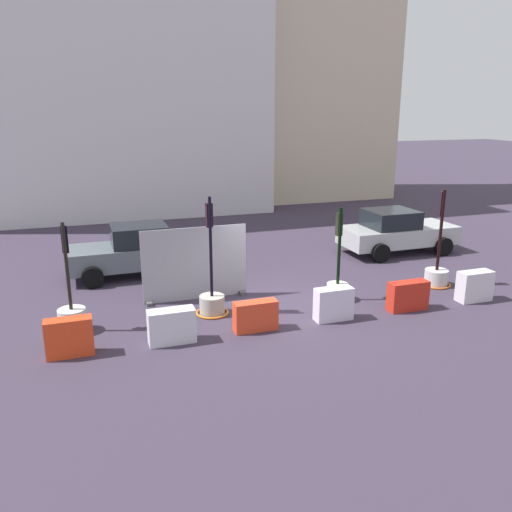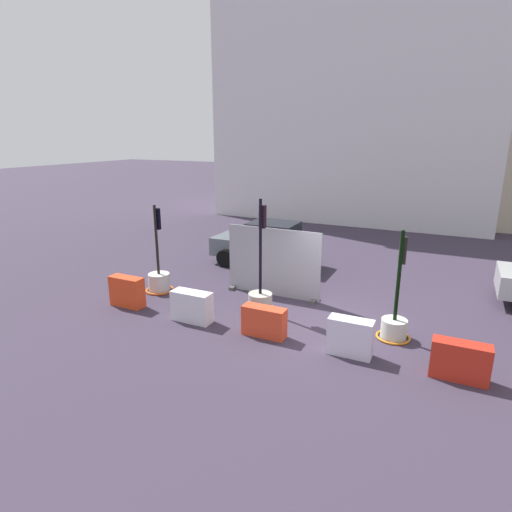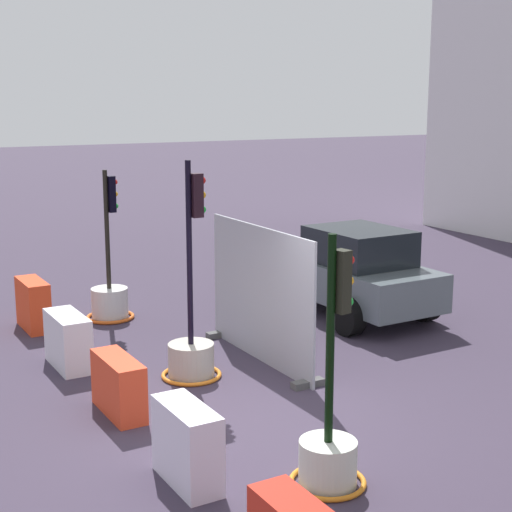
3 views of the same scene
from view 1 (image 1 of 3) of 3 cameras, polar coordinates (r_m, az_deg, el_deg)
name	(u,v)px [view 1 (image 1 of 3)]	position (r m, az deg, el deg)	size (l,w,h in m)	color
ground_plane	(278,306)	(14.97, 2.36, -5.45)	(120.00, 120.00, 0.00)	#3B3143
traffic_light_0	(72,316)	(14.03, -19.30, -6.13)	(0.90, 0.90, 2.80)	silver
traffic_light_1	(212,297)	(14.34, -4.80, -4.49)	(0.90, 0.90, 3.22)	#B4ADA0
traffic_light_2	(338,285)	(15.48, 8.81, -3.15)	(0.84, 0.84, 2.74)	silver
traffic_light_3	(437,272)	(17.47, 18.95, -1.66)	(0.93, 0.93, 3.03)	silver
construction_barrier_0	(69,337)	(12.71, -19.55, -8.30)	(1.05, 0.39, 0.89)	red
construction_barrier_1	(172,326)	(12.79, -9.11, -7.51)	(1.12, 0.45, 0.83)	silver
construction_barrier_2	(255,316)	(13.30, -0.06, -6.50)	(1.11, 0.39, 0.76)	#E24123
construction_barrier_3	(334,304)	(14.06, 8.39, -5.16)	(1.01, 0.41, 0.88)	silver
construction_barrier_4	(408,296)	(15.18, 16.11, -4.15)	(1.14, 0.41, 0.81)	red
construction_barrier_5	(475,286)	(16.50, 22.58, -3.02)	(1.02, 0.45, 0.88)	silver
car_grey_saloon	(132,251)	(17.88, -13.30, 0.52)	(4.01, 2.10, 1.69)	slate
car_silver_hatchback	(396,232)	(20.87, 14.93, 2.58)	(4.44, 2.27, 1.67)	#B3B5B4
building_main_facade	(104,54)	(30.74, -16.14, 20.29)	(16.25, 10.13, 16.11)	silver
building_corner_block	(298,59)	(33.28, 4.56, 20.52)	(10.86, 6.34, 16.15)	beige
site_fence_panel	(195,266)	(15.31, -6.60, -1.04)	(3.06, 0.50, 2.15)	#9FA1AB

